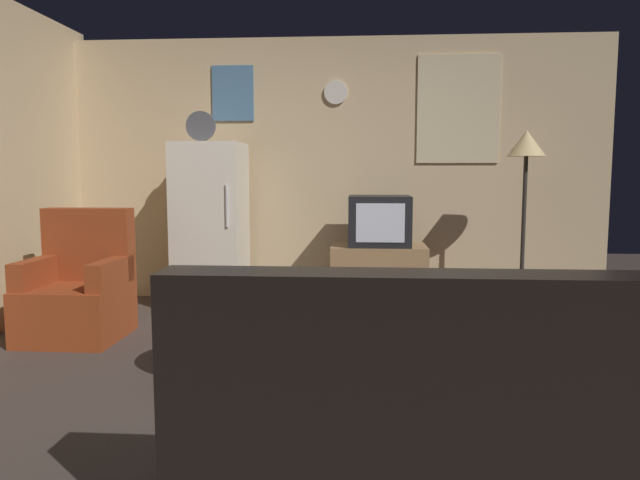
% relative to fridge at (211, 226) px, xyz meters
% --- Properties ---
extents(ground_plane, '(12.00, 12.00, 0.00)m').
position_rel_fridge_xyz_m(ground_plane, '(1.08, -1.96, -0.75)').
color(ground_plane, '#3D332D').
extents(wall_with_art, '(5.20, 0.12, 2.50)m').
position_rel_fridge_xyz_m(wall_with_art, '(1.09, 0.49, 0.51)').
color(wall_with_art, '#D1B284').
rests_on(wall_with_art, ground_plane).
extents(fridge, '(0.60, 0.62, 1.77)m').
position_rel_fridge_xyz_m(fridge, '(0.00, 0.00, 0.00)').
color(fridge, silver).
rests_on(fridge, ground_plane).
extents(tv_stand, '(0.84, 0.53, 0.59)m').
position_rel_fridge_xyz_m(tv_stand, '(1.52, -0.03, -0.46)').
color(tv_stand, '#9E754C').
rests_on(tv_stand, ground_plane).
extents(crt_tv, '(0.54, 0.51, 0.44)m').
position_rel_fridge_xyz_m(crt_tv, '(1.53, -0.03, 0.06)').
color(crt_tv, black).
rests_on(crt_tv, tv_stand).
extents(standing_lamp, '(0.32, 0.32, 1.59)m').
position_rel_fridge_xyz_m(standing_lamp, '(2.75, -0.11, 0.60)').
color(standing_lamp, '#332D28').
rests_on(standing_lamp, ground_plane).
extents(coffee_table, '(0.72, 0.72, 0.46)m').
position_rel_fridge_xyz_m(coffee_table, '(0.61, -1.84, -0.52)').
color(coffee_table, '#9E754C').
rests_on(coffee_table, ground_plane).
extents(wine_glass, '(0.05, 0.05, 0.15)m').
position_rel_fridge_xyz_m(wine_glass, '(0.74, -2.01, -0.22)').
color(wine_glass, silver).
rests_on(wine_glass, coffee_table).
extents(mug_ceramic_white, '(0.08, 0.08, 0.09)m').
position_rel_fridge_xyz_m(mug_ceramic_white, '(0.61, -1.76, -0.25)').
color(mug_ceramic_white, silver).
rests_on(mug_ceramic_white, coffee_table).
extents(mug_ceramic_tan, '(0.08, 0.08, 0.09)m').
position_rel_fridge_xyz_m(mug_ceramic_tan, '(0.67, -1.78, -0.25)').
color(mug_ceramic_tan, tan).
rests_on(mug_ceramic_tan, coffee_table).
extents(remote_control, '(0.15, 0.07, 0.02)m').
position_rel_fridge_xyz_m(remote_control, '(0.55, -1.85, -0.28)').
color(remote_control, black).
rests_on(remote_control, coffee_table).
extents(armchair, '(0.68, 0.68, 0.96)m').
position_rel_fridge_xyz_m(armchair, '(-0.75, -1.05, -0.42)').
color(armchair, maroon).
rests_on(armchair, ground_plane).
extents(couch, '(1.70, 0.80, 0.92)m').
position_rel_fridge_xyz_m(couch, '(1.58, -3.23, -0.44)').
color(couch, black).
rests_on(couch, ground_plane).
extents(book_stack, '(0.22, 0.17, 0.07)m').
position_rel_fridge_xyz_m(book_stack, '(2.21, -0.16, -0.72)').
color(book_stack, '#BD4594').
rests_on(book_stack, ground_plane).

